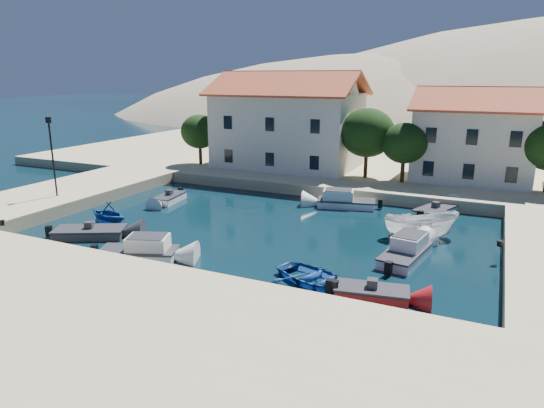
% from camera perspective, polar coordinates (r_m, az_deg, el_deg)
% --- Properties ---
extents(ground, '(400.00, 400.00, 0.00)m').
position_cam_1_polar(ground, '(25.58, -10.77, -9.17)').
color(ground, black).
rests_on(ground, ground).
extents(quay_south, '(52.00, 12.00, 1.00)m').
position_cam_1_polar(quay_south, '(21.32, -20.49, -13.54)').
color(quay_south, '#CAB98A').
rests_on(quay_south, ground).
extents(quay_west, '(8.00, 20.00, 1.00)m').
position_cam_1_polar(quay_west, '(44.85, -23.26, 1.03)').
color(quay_west, '#CAB98A').
rests_on(quay_west, ground).
extents(quay_north, '(80.00, 36.00, 1.00)m').
position_cam_1_polar(quay_north, '(58.85, 12.97, 4.92)').
color(quay_north, '#CAB98A').
rests_on(quay_north, ground).
extents(hills, '(254.00, 176.00, 99.00)m').
position_cam_1_polar(hills, '(146.48, 26.90, -0.05)').
color(hills, tan).
rests_on(hills, ground).
extents(building_left, '(14.70, 9.45, 9.70)m').
position_cam_1_polar(building_left, '(51.05, 1.92, 9.97)').
color(building_left, beige).
rests_on(building_left, quay_north).
extents(building_mid, '(10.50, 8.40, 8.30)m').
position_cam_1_polar(building_mid, '(48.09, 22.74, 7.68)').
color(building_mid, beige).
rests_on(building_mid, quay_north).
extents(trees, '(37.30, 5.30, 6.45)m').
position_cam_1_polar(trees, '(45.56, 12.97, 7.62)').
color(trees, '#382314').
rests_on(trees, quay_north).
extents(lamppost, '(0.35, 0.25, 6.22)m').
position_cam_1_polar(lamppost, '(41.69, -24.50, 5.90)').
color(lamppost, black).
rests_on(lamppost, quay_west).
extents(bollards, '(29.36, 9.56, 0.30)m').
position_cam_1_polar(bollards, '(26.86, -1.17, -5.06)').
color(bollards, black).
rests_on(bollards, ground).
extents(motorboat_grey_sw, '(4.90, 3.82, 1.25)m').
position_cam_1_polar(motorboat_grey_sw, '(34.07, -20.64, -3.20)').
color(motorboat_grey_sw, '#303035').
rests_on(motorboat_grey_sw, ground).
extents(cabin_cruiser_south, '(4.81, 3.36, 1.60)m').
position_cam_1_polar(cabin_cruiser_south, '(29.16, -15.46, -5.39)').
color(cabin_cruiser_south, white).
rests_on(cabin_cruiser_south, ground).
extents(rowboat_south, '(5.23, 4.51, 0.91)m').
position_cam_1_polar(rowboat_south, '(25.30, 4.92, -9.22)').
color(rowboat_south, navy).
rests_on(rowboat_south, ground).
extents(motorboat_red_se, '(3.67, 2.12, 1.25)m').
position_cam_1_polar(motorboat_red_se, '(23.81, 11.65, -10.31)').
color(motorboat_red_se, maroon).
rests_on(motorboat_red_se, ground).
extents(cabin_cruiser_east, '(2.53, 4.81, 1.60)m').
position_cam_1_polar(cabin_cruiser_east, '(28.96, 15.43, -5.53)').
color(cabin_cruiser_east, white).
rests_on(cabin_cruiser_east, ground).
extents(boat_east, '(5.23, 3.96, 1.91)m').
position_cam_1_polar(boat_east, '(33.34, 17.02, -3.80)').
color(boat_east, white).
rests_on(boat_east, ground).
extents(motorboat_white_ne, '(3.11, 4.31, 1.25)m').
position_cam_1_polar(motorboat_white_ne, '(38.88, 18.66, -0.84)').
color(motorboat_white_ne, white).
rests_on(motorboat_white_ne, ground).
extents(rowboat_west, '(3.94, 3.55, 1.84)m').
position_cam_1_polar(rowboat_west, '(36.78, -18.64, -2.19)').
color(rowboat_west, navy).
rests_on(rowboat_west, ground).
extents(motorboat_white_west, '(1.98, 3.60, 1.25)m').
position_cam_1_polar(motorboat_white_west, '(41.63, -11.95, 0.64)').
color(motorboat_white_west, white).
rests_on(motorboat_white_west, ground).
extents(cabin_cruiser_north, '(4.90, 2.95, 1.60)m').
position_cam_1_polar(cabin_cruiser_north, '(39.51, 8.71, 0.30)').
color(cabin_cruiser_north, white).
rests_on(cabin_cruiser_north, ground).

